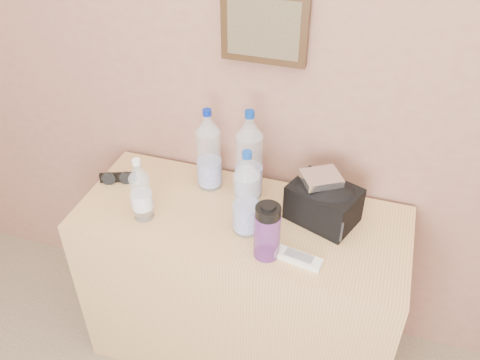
# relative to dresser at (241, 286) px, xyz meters

# --- Properties ---
(picture_frame) EXTENTS (0.30, 0.03, 0.25)m
(picture_frame) POSITION_rel_dresser_xyz_m (0.00, 0.25, 1.01)
(picture_frame) COLOR #382311
(picture_frame) RESTS_ON room_shell
(dresser) EXTENTS (1.23, 0.51, 0.77)m
(dresser) POSITION_rel_dresser_xyz_m (0.00, 0.00, 0.00)
(dresser) COLOR #9C7D51
(dresser) RESTS_ON ground
(pet_large_b) EXTENTS (0.09, 0.09, 0.34)m
(pet_large_b) POSITION_rel_dresser_xyz_m (-0.18, 0.15, 0.54)
(pet_large_b) COLOR silver
(pet_large_b) RESTS_ON dresser
(pet_large_c) EXTENTS (0.10, 0.10, 0.37)m
(pet_large_c) POSITION_rel_dresser_xyz_m (-0.01, 0.14, 0.55)
(pet_large_c) COLOR silver
(pet_large_c) RESTS_ON dresser
(pet_large_d) EXTENTS (0.09, 0.09, 0.34)m
(pet_large_d) POSITION_rel_dresser_xyz_m (0.04, -0.06, 0.53)
(pet_large_d) COLOR white
(pet_large_d) RESTS_ON dresser
(pet_small) EXTENTS (0.07, 0.07, 0.26)m
(pet_small) POSITION_rel_dresser_xyz_m (-0.34, -0.11, 0.50)
(pet_small) COLOR white
(pet_small) RESTS_ON dresser
(nalgene_bottle) EXTENTS (0.09, 0.09, 0.22)m
(nalgene_bottle) POSITION_rel_dresser_xyz_m (0.14, -0.16, 0.49)
(nalgene_bottle) COLOR #6D2C97
(nalgene_bottle) RESTS_ON dresser
(sunglasses) EXTENTS (0.16, 0.11, 0.04)m
(sunglasses) POSITION_rel_dresser_xyz_m (-0.54, 0.06, 0.40)
(sunglasses) COLOR black
(sunglasses) RESTS_ON dresser
(ac_remote) EXTENTS (0.17, 0.08, 0.02)m
(ac_remote) POSITION_rel_dresser_xyz_m (0.25, -0.15, 0.40)
(ac_remote) COLOR silver
(ac_remote) RESTS_ON dresser
(toiletry_bag) EXTENTS (0.28, 0.24, 0.16)m
(toiletry_bag) POSITION_rel_dresser_xyz_m (0.29, 0.08, 0.47)
(toiletry_bag) COLOR black
(toiletry_bag) RESTS_ON dresser
(foil_packet) EXTENTS (0.17, 0.16, 0.03)m
(foil_packet) POSITION_rel_dresser_xyz_m (0.27, 0.09, 0.56)
(foil_packet) COLOR silver
(foil_packet) RESTS_ON toiletry_bag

